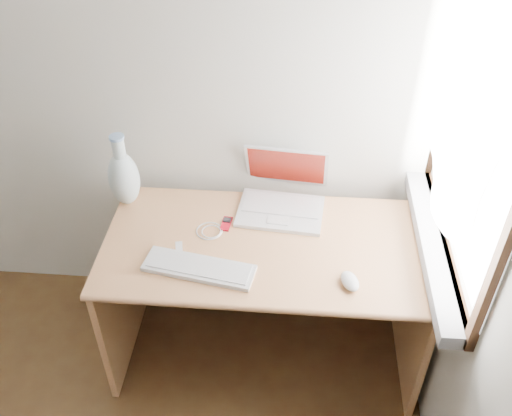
# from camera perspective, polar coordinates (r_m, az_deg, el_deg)

# --- Properties ---
(back_wall) EXTENTS (3.50, 0.04, 2.60)m
(back_wall) POSITION_cam_1_polar(r_m,az_deg,el_deg) (2.63, -21.82, 13.61)
(back_wall) COLOR silver
(back_wall) RESTS_ON floor
(window) EXTENTS (0.11, 0.99, 1.10)m
(window) POSITION_cam_1_polar(r_m,az_deg,el_deg) (2.08, 20.43, 6.32)
(window) COLOR white
(window) RESTS_ON right_wall
(desk) EXTENTS (1.35, 0.68, 0.72)m
(desk) POSITION_cam_1_polar(r_m,az_deg,el_deg) (2.57, 1.07, -5.71)
(desk) COLOR tan
(desk) RESTS_ON floor
(laptop) EXTENTS (0.39, 0.34, 0.25)m
(laptop) POSITION_cam_1_polar(r_m,az_deg,el_deg) (2.52, 2.54, 1.20)
(laptop) COLOR white
(laptop) RESTS_ON desk
(external_keyboard) EXTENTS (0.46, 0.21, 0.02)m
(external_keyboard) POSITION_cam_1_polar(r_m,az_deg,el_deg) (2.26, -5.72, -5.98)
(external_keyboard) COLOR white
(external_keyboard) RESTS_ON desk
(mouse) EXTENTS (0.09, 0.12, 0.04)m
(mouse) POSITION_cam_1_polar(r_m,az_deg,el_deg) (2.22, 9.37, -7.23)
(mouse) COLOR white
(mouse) RESTS_ON desk
(ipod) EXTENTS (0.05, 0.09, 0.01)m
(ipod) POSITION_cam_1_polar(r_m,az_deg,el_deg) (2.46, -2.99, -1.58)
(ipod) COLOR #AD0C1C
(ipod) RESTS_ON desk
(cable_coil) EXTENTS (0.12, 0.12, 0.01)m
(cable_coil) POSITION_cam_1_polar(r_m,az_deg,el_deg) (2.43, -4.69, -2.30)
(cable_coil) COLOR white
(cable_coil) RESTS_ON desk
(remote) EXTENTS (0.04, 0.08, 0.01)m
(remote) POSITION_cam_1_polar(r_m,az_deg,el_deg) (2.37, -7.71, -3.99)
(remote) COLOR white
(remote) RESTS_ON desk
(vase) EXTENTS (0.14, 0.14, 0.35)m
(vase) POSITION_cam_1_polar(r_m,az_deg,el_deg) (2.56, -13.09, 3.06)
(vase) COLOR white
(vase) RESTS_ON desk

